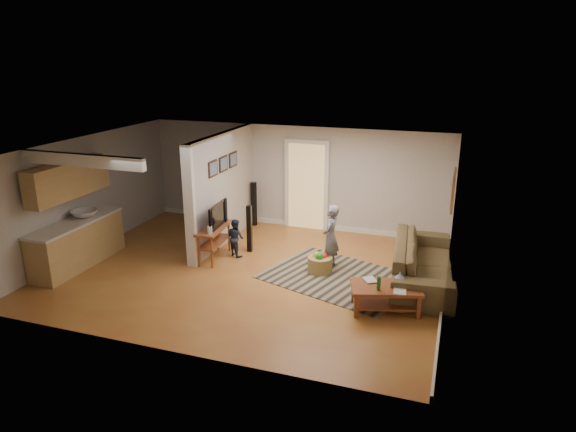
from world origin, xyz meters
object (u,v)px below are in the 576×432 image
object	(u,v)px
sofa	(421,282)
speaker_left	(249,229)
coffee_table	(386,291)
child	(330,268)
toy_basket	(320,264)
speaker_right	(254,204)
toddler	(236,255)
tv_console	(214,230)

from	to	relation	value
sofa	speaker_left	world-z (taller)	speaker_left
speaker_left	coffee_table	bearing A→B (deg)	-34.69
child	sofa	bearing A→B (deg)	89.71
toy_basket	speaker_left	bearing A→B (deg)	161.70
sofa	speaker_right	size ratio (longest dim) A/B	2.47
toy_basket	toddler	size ratio (longest dim) A/B	0.60
speaker_left	sofa	bearing A→B (deg)	-12.53
coffee_table	child	world-z (taller)	coffee_table
speaker_left	child	bearing A→B (deg)	-15.64
speaker_right	child	size ratio (longest dim) A/B	0.84
toddler	sofa	bearing A→B (deg)	-150.93
sofa	toy_basket	world-z (taller)	toy_basket
sofa	toy_basket	size ratio (longest dim) A/B	5.63
speaker_left	speaker_right	xyz separation A→B (m)	(-0.59, 1.68, 0.03)
sofa	child	bearing A→B (deg)	82.36
sofa	child	xyz separation A→B (m)	(-1.82, 0.09, 0.00)
toy_basket	toddler	bearing A→B (deg)	172.22
speaker_left	toddler	xyz separation A→B (m)	(-0.19, -0.31, -0.52)
speaker_right	child	bearing A→B (deg)	-18.00
tv_console	toddler	size ratio (longest dim) A/B	1.41
coffee_table	child	xyz separation A→B (m)	(-1.34, 1.43, -0.35)
toy_basket	child	size ratio (longest dim) A/B	0.37
child	toddler	size ratio (longest dim) A/B	1.63
child	toddler	bearing A→B (deg)	-87.23
toddler	speaker_left	bearing A→B (deg)	-90.69
speaker_left	toddler	distance (m)	0.64
sofa	coffee_table	xyz separation A→B (m)	(-0.49, -1.34, 0.35)
coffee_table	toddler	xyz separation A→B (m)	(-3.41, 1.42, -0.35)
tv_console	speaker_left	world-z (taller)	speaker_left
tv_console	speaker_right	distance (m)	2.31
coffee_table	tv_console	bearing A→B (deg)	163.44
speaker_right	toddler	bearing A→B (deg)	-57.87
tv_console	sofa	bearing A→B (deg)	-1.04
coffee_table	speaker_right	xyz separation A→B (m)	(-3.81, 3.42, 0.20)
speaker_right	toy_basket	distance (m)	3.27
speaker_right	speaker_left	bearing A→B (deg)	-49.92
sofa	coffee_table	world-z (taller)	coffee_table
toy_basket	tv_console	bearing A→B (deg)	-178.88
tv_console	toy_basket	xyz separation A→B (m)	(2.28, 0.04, -0.46)
sofa	child	size ratio (longest dim) A/B	2.07
speaker_left	child	xyz separation A→B (m)	(1.89, -0.31, -0.52)
sofa	speaker_right	bearing A→B (deg)	59.41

